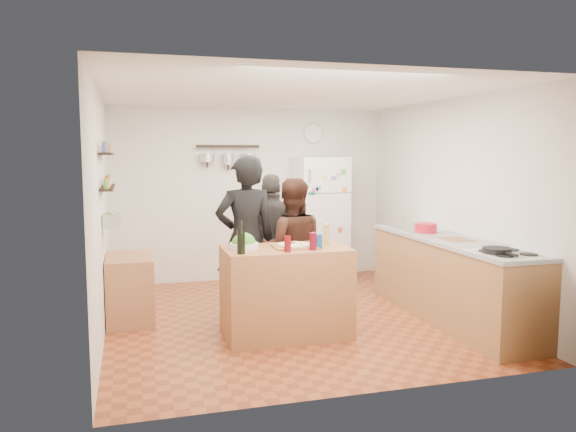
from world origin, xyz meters
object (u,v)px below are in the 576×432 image
object	(u,v)px
person_center	(291,249)
wall_clock	(313,133)
salad_bowl	(244,246)
person_left	(246,240)
prep_island	(286,292)
pepper_mill	(326,236)
side_table	(130,289)
wine_bottle	(241,242)
salt_canister	(318,241)
fridge	(320,219)
skillet	(497,250)
person_back	(272,241)
red_bowl	(426,228)
counter_run	(451,280)

from	to	relation	value
person_center	wall_clock	xyz separation A→B (m)	(0.95, 2.09, 1.36)
salad_bowl	person_left	bearing A→B (deg)	76.74
prep_island	pepper_mill	bearing A→B (deg)	6.34
prep_island	side_table	size ratio (longest dim) A/B	1.56
wine_bottle	salt_canister	xyz separation A→B (m)	(0.80, 0.10, -0.05)
fridge	side_table	distance (m)	3.07
person_left	wine_bottle	bearing A→B (deg)	72.18
prep_island	fridge	distance (m)	2.64
pepper_mill	skillet	world-z (taller)	pepper_mill
person_left	skillet	bearing A→B (deg)	141.59
salad_bowl	person_back	world-z (taller)	person_back
salt_canister	side_table	size ratio (longest dim) A/B	0.18
salt_canister	wall_clock	world-z (taller)	wall_clock
salad_bowl	skillet	xyz separation A→B (m)	(2.23, -0.94, 0.01)
pepper_mill	fridge	size ratio (longest dim) A/B	0.10
salad_bowl	wall_clock	distance (m)	3.28
side_table	skillet	bearing A→B (deg)	-28.83
person_left	skillet	xyz separation A→B (m)	(2.11, -1.47, 0.03)
person_back	red_bowl	size ratio (longest dim) A/B	6.15
red_bowl	fridge	world-z (taller)	fridge
wine_bottle	person_center	world-z (taller)	person_center
red_bowl	side_table	distance (m)	3.47
prep_island	pepper_mill	size ratio (longest dim) A/B	6.84
pepper_mill	person_center	xyz separation A→B (m)	(-0.23, 0.52, -0.21)
person_center	counter_run	bearing A→B (deg)	175.01
person_back	prep_island	bearing A→B (deg)	99.16
skillet	red_bowl	distance (m)	1.42
person_back	counter_run	distance (m)	2.09
person_left	pepper_mill	bearing A→B (deg)	141.14
prep_island	skillet	distance (m)	2.08
person_back	skillet	size ratio (longest dim) A/B	6.04
prep_island	side_table	bearing A→B (deg)	148.25
prep_island	wine_bottle	size ratio (longest dim) A/B	5.39
salad_bowl	wine_bottle	size ratio (longest dim) A/B	1.25
person_left	prep_island	bearing A→B (deg)	113.53
fridge	wall_clock	bearing A→B (deg)	90.00
skillet	wall_clock	xyz separation A→B (m)	(-0.65, 3.55, 1.20)
side_table	pepper_mill	bearing A→B (deg)	-24.35
person_left	red_bowl	world-z (taller)	person_left
counter_run	skillet	world-z (taller)	skillet
person_left	person_center	bearing A→B (deg)	175.19
pepper_mill	person_center	distance (m)	0.61
wine_bottle	counter_run	xyz separation A→B (m)	(2.41, 0.25, -0.58)
salad_bowl	person_center	bearing A→B (deg)	39.04
salad_bowl	side_table	xyz separation A→B (m)	(-1.11, 0.89, -0.57)
skillet	side_table	world-z (taller)	skillet
wine_bottle	person_back	world-z (taller)	person_back
salad_bowl	person_left	world-z (taller)	person_left
person_left	side_table	world-z (taller)	person_left
side_table	wine_bottle	bearing A→B (deg)	-48.61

